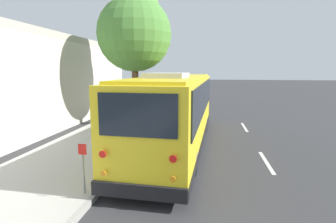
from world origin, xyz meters
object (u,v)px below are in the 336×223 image
sign_post_near (83,168)px  sign_post_far (105,152)px  parked_sedan_navy (187,100)px  parked_sedan_tan (193,94)px  shuttle_bus (176,108)px  fire_hydrant (162,108)px  street_tree (135,29)px  parked_sedan_silver (195,90)px

sign_post_near → sign_post_far: bearing=0.0°
parked_sedan_navy → parked_sedan_tan: parked_sedan_navy is taller
shuttle_bus → sign_post_near: 5.45m
shuttle_bus → fire_hydrant: (7.82, 2.01, -1.20)m
parked_sedan_navy → fire_hydrant: size_ratio=5.56×
street_tree → sign_post_far: bearing=-171.8°
parked_sedan_tan → sign_post_near: size_ratio=3.54×
parked_sedan_navy → sign_post_near: sign_post_near is taller
shuttle_bus → fire_hydrant: bearing=17.1°
parked_sedan_navy → parked_sedan_silver: parked_sedan_navy is taller
street_tree → shuttle_bus: bearing=-144.7°
street_tree → sign_post_far: street_tree is taller
parked_sedan_tan → sign_post_near: sign_post_near is taller
sign_post_far → parked_sedan_tan: bearing=-3.8°
sign_post_near → fire_hydrant: size_ratio=1.65×
street_tree → sign_post_near: bearing=-173.1°
sign_post_far → street_tree: bearing=8.2°
shuttle_bus → parked_sedan_silver: size_ratio=2.55×
shuttle_bus → fire_hydrant: shuttle_bus is taller
parked_sedan_navy → parked_sedan_tan: (6.89, -0.22, -0.02)m
fire_hydrant → street_tree: bearing=165.9°
parked_sedan_navy → sign_post_near: bearing=176.2°
street_tree → sign_post_far: (-7.78, -1.12, -4.85)m
street_tree → fire_hydrant: size_ratio=9.94×
shuttle_bus → sign_post_near: (-5.06, 1.82, -0.90)m
fire_hydrant → sign_post_far: bearing=-179.0°
parked_sedan_silver → fire_hydrant: (-17.55, 1.62, -0.04)m
parked_sedan_tan → shuttle_bus: bearing=-175.8°
parked_sedan_tan → sign_post_far: bearing=179.5°
sign_post_far → fire_hydrant: 11.46m
parked_sedan_tan → parked_sedan_silver: bearing=4.2°
parked_sedan_silver → sign_post_near: size_ratio=3.23×
shuttle_bus → fire_hydrant: 8.17m
parked_sedan_tan → parked_sedan_silver: 6.04m
street_tree → fire_hydrant: 6.38m
sign_post_near → sign_post_far: size_ratio=1.02×
street_tree → sign_post_far: 9.23m
shuttle_bus → parked_sedan_navy: (12.45, 0.51, -1.14)m
shuttle_bus → parked_sedan_tan: 19.37m
parked_sedan_silver → sign_post_near: (-30.44, 1.42, 0.25)m
parked_sedan_silver → shuttle_bus: bearing=-179.5°
parked_sedan_tan → fire_hydrant: (-11.51, 1.72, -0.04)m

